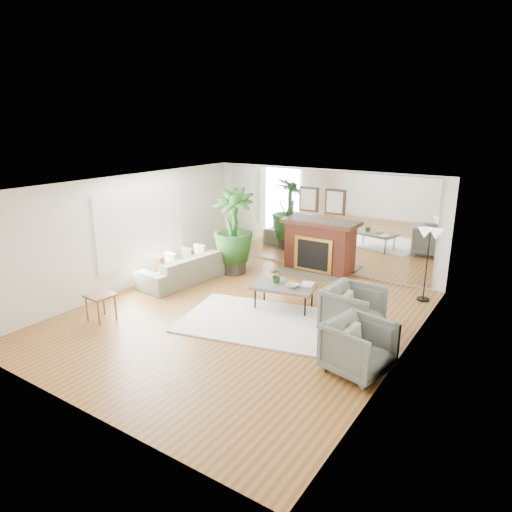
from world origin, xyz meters
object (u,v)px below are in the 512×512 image
Objects in this scene: armchair_front at (359,347)px; fireplace at (317,246)px; sofa at (184,268)px; armchair_back at (353,310)px; side_table at (100,299)px; potted_ficus at (233,229)px; floor_lamp at (430,239)px; coffee_table at (284,287)px.

fireplace is at bearing 46.14° from armchair_front.
fireplace is 3.24m from sofa.
armchair_back reaches higher than side_table.
potted_ficus reaches higher than armchair_front.
side_table is at bearing -96.70° from potted_ficus.
side_table is 6.51m from floor_lamp.
side_table is at bearing 113.13° from armchair_front.
sofa is at bearing 177.46° from coffee_table.
sofa is at bearing 93.58° from side_table.
floor_lamp is at bearing 42.18° from side_table.
sofa is at bearing -159.38° from floor_lamp.
potted_ficus is (-4.26, 2.74, 0.70)m from armchair_front.
potted_ficus is (-3.69, 1.52, 0.68)m from armchair_back.
fireplace is 2.21× the size of armchair_back.
floor_lamp reaches higher than coffee_table.
sofa is 1.43× the size of floor_lamp.
coffee_table is at bearing 84.02° from armchair_back.
floor_lamp is at bearing 9.36° from potted_ficus.
armchair_front is 0.43× the size of potted_ficus.
sofa is 5.10m from armchair_front.
coffee_table is 0.88× the size of floor_lamp.
floor_lamp is (4.78, 4.33, 0.87)m from side_table.
potted_ficus is at bearing 71.18° from armchair_back.
fireplace is 2.32× the size of armchair_front.
coffee_table is at bearing 93.70° from sofa.
potted_ficus reaches higher than coffee_table.
sofa is at bearing -116.94° from potted_ficus.
fireplace is 1.53× the size of coffee_table.
armchair_back is at bearing 27.01° from side_table.
floor_lamp is (0.67, 2.24, 0.88)m from armchair_back.
fireplace is 3.38m from armchair_back.
side_table is 3.70m from potted_ficus.
fireplace reaches higher than armchair_back.
fireplace reaches higher than sofa.
sofa is at bearing -134.08° from fireplace.
armchair_back is at bearing 91.13° from sofa.
armchair_back is 1.05× the size of armchair_front.
fireplace is at bearing 35.23° from potted_ficus.
coffee_table is at bearing -138.25° from floor_lamp.
armchair_back is at bearing -106.75° from floor_lamp.
fireplace reaches higher than coffee_table.
potted_ficus reaches higher than sofa.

